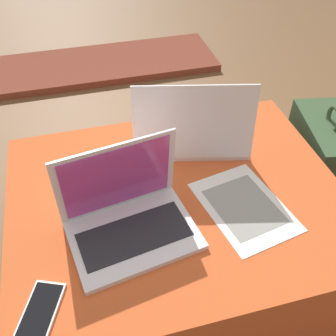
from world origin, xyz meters
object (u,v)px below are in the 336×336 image
laptop_near (128,215)px  backpack (318,172)px  paper_sheet (244,206)px  laptop_far (191,131)px  cell_phone (40,313)px

laptop_near → backpack: laptop_near is taller
laptop_near → paper_sheet: (0.33, -0.01, -0.05)m
laptop_far → backpack: bearing=-170.1°
backpack → cell_phone: bearing=124.5°
laptop_near → laptop_far: 0.40m
laptop_near → laptop_far: laptop_far is taller
paper_sheet → laptop_far: bearing=90.8°
laptop_near → laptop_far: size_ratio=0.86×
cell_phone → backpack: 1.15m
laptop_near → cell_phone: 0.31m
laptop_far → cell_phone: laptop_far is taller
backpack → paper_sheet: backpack is taller
laptop_near → backpack: (0.79, 0.27, -0.28)m
cell_phone → backpack: size_ratio=0.32×
laptop_far → backpack: (0.53, -0.03, -0.29)m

